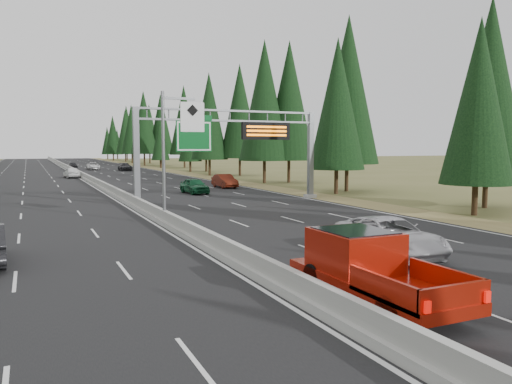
# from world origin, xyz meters

# --- Properties ---
(road) EXTENTS (32.00, 260.00, 0.08)m
(road) POSITION_xyz_m (0.00, 80.00, 0.04)
(road) COLOR black
(road) RESTS_ON ground
(shoulder_right) EXTENTS (3.60, 260.00, 0.06)m
(shoulder_right) POSITION_xyz_m (17.80, 80.00, 0.03)
(shoulder_right) COLOR olive
(shoulder_right) RESTS_ON ground
(median_barrier) EXTENTS (0.70, 260.00, 0.85)m
(median_barrier) POSITION_xyz_m (0.00, 80.00, 0.41)
(median_barrier) COLOR gray
(median_barrier) RESTS_ON road
(sign_gantry) EXTENTS (16.75, 0.98, 7.80)m
(sign_gantry) POSITION_xyz_m (8.92, 34.88, 5.27)
(sign_gantry) COLOR slate
(sign_gantry) RESTS_ON road
(hov_sign_pole) EXTENTS (2.80, 0.50, 8.00)m
(hov_sign_pole) POSITION_xyz_m (0.58, 24.97, 4.72)
(hov_sign_pole) COLOR slate
(hov_sign_pole) RESTS_ON road
(tree_row_right) EXTENTS (12.46, 240.75, 18.96)m
(tree_row_right) POSITION_xyz_m (22.23, 70.40, 9.86)
(tree_row_right) COLOR black
(tree_row_right) RESTS_ON ground
(silver_minivan) EXTENTS (3.12, 6.06, 1.63)m
(silver_minivan) POSITION_xyz_m (6.69, 12.37, 0.90)
(silver_minivan) COLOR #BBBABF
(silver_minivan) RESTS_ON road
(red_pickup) EXTENTS (2.29, 6.41, 2.09)m
(red_pickup) POSITION_xyz_m (1.89, 7.74, 1.24)
(red_pickup) COLOR black
(red_pickup) RESTS_ON road
(car_ahead_green) EXTENTS (2.13, 4.68, 1.56)m
(car_ahead_green) POSITION_xyz_m (7.73, 43.42, 0.86)
(car_ahead_green) COLOR #12502C
(car_ahead_green) RESTS_ON road
(car_ahead_dkred) EXTENTS (1.65, 4.71, 1.55)m
(car_ahead_dkred) POSITION_xyz_m (13.03, 48.77, 0.85)
(car_ahead_dkred) COLOR #58190C
(car_ahead_dkred) RESTS_ON road
(car_ahead_dkgrey) EXTENTS (2.21, 5.23, 1.51)m
(car_ahead_dkgrey) POSITION_xyz_m (9.89, 95.29, 0.83)
(car_ahead_dkgrey) COLOR black
(car_ahead_dkgrey) RESTS_ON road
(car_ahead_white) EXTENTS (2.72, 5.43, 1.48)m
(car_ahead_white) POSITION_xyz_m (4.67, 102.11, 0.82)
(car_ahead_white) COLOR white
(car_ahead_white) RESTS_ON road
(car_ahead_far) EXTENTS (1.81, 3.96, 1.32)m
(car_ahead_far) POSITION_xyz_m (1.50, 111.41, 0.74)
(car_ahead_far) COLOR black
(car_ahead_far) RESTS_ON road
(car_onc_white) EXTENTS (2.33, 4.92, 1.63)m
(car_onc_white) POSITION_xyz_m (-1.50, 75.38, 0.89)
(car_onc_white) COLOR white
(car_onc_white) RESTS_ON road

